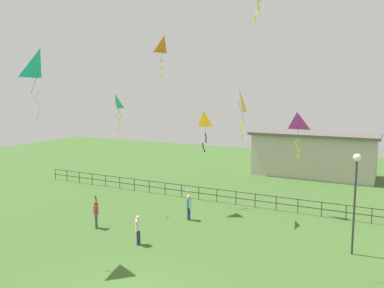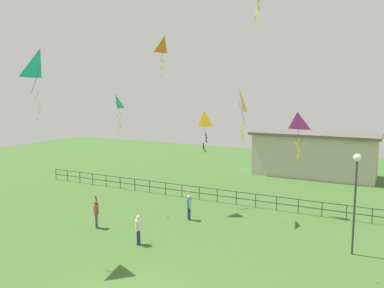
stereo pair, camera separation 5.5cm
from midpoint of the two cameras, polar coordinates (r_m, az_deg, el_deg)
lamppost at (r=19.77m, az=22.74°, el=-5.20°), size 0.36×0.36×4.83m
person_0 at (r=23.77m, az=-0.37°, el=-8.87°), size 0.41×0.43×1.80m
person_1 at (r=23.06m, az=-13.66°, el=-9.58°), size 0.37×0.44×1.83m
person_3 at (r=20.31m, az=-7.71°, el=-11.96°), size 0.28×0.45×1.51m
kite_0 at (r=26.33m, az=1.80°, el=3.37°), size 0.84×0.84×2.77m
kite_1 at (r=18.47m, az=-20.99°, el=10.47°), size 0.97×1.26×3.06m
kite_2 at (r=25.45m, az=-3.93°, el=13.98°), size 0.71×0.92×2.53m
kite_3 at (r=23.31m, az=6.86°, el=6.20°), size 0.72×1.25×3.13m
kite_4 at (r=24.72m, az=15.07°, el=2.89°), size 1.07×0.81×2.86m
kite_6 at (r=25.01m, az=-10.97°, el=5.82°), size 0.67×0.84×2.34m
waterfront_railing at (r=26.82m, az=8.04°, el=-7.65°), size 36.00×0.06×0.95m
pavilion_building at (r=37.42m, az=17.35°, el=-1.40°), size 11.03×4.90×3.97m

